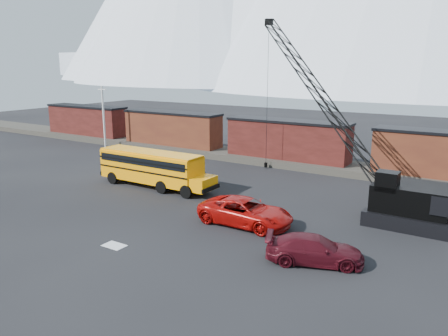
{
  "coord_description": "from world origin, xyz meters",
  "views": [
    {
      "loc": [
        19.19,
        -21.13,
        10.59
      ],
      "look_at": [
        1.97,
        6.02,
        3.0
      ],
      "focal_mm": 35.0,
      "sensor_mm": 36.0,
      "label": 1
    }
  ],
  "objects_px": {
    "school_bus": "(154,167)",
    "red_pickup": "(246,212)",
    "maroon_suv": "(314,250)",
    "crawler_crane": "(317,91)"
  },
  "relations": [
    {
      "from": "red_pickup",
      "to": "crawler_crane",
      "type": "bearing_deg",
      "value": -3.49
    },
    {
      "from": "maroon_suv",
      "to": "crawler_crane",
      "type": "bearing_deg",
      "value": 0.25
    },
    {
      "from": "school_bus",
      "to": "maroon_suv",
      "type": "height_order",
      "value": "school_bus"
    },
    {
      "from": "maroon_suv",
      "to": "red_pickup",
      "type": "bearing_deg",
      "value": 41.69
    },
    {
      "from": "maroon_suv",
      "to": "crawler_crane",
      "type": "relative_size",
      "value": 0.28
    },
    {
      "from": "red_pickup",
      "to": "school_bus",
      "type": "bearing_deg",
      "value": 71.32
    },
    {
      "from": "red_pickup",
      "to": "maroon_suv",
      "type": "bearing_deg",
      "value": -117.5
    },
    {
      "from": "school_bus",
      "to": "red_pickup",
      "type": "xyz_separation_m",
      "value": [
        11.53,
        -3.81,
        -0.89
      ]
    },
    {
      "from": "school_bus",
      "to": "maroon_suv",
      "type": "distance_m",
      "value": 18.97
    },
    {
      "from": "school_bus",
      "to": "maroon_suv",
      "type": "xyz_separation_m",
      "value": [
        17.63,
        -6.94,
        -1.02
      ]
    }
  ]
}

